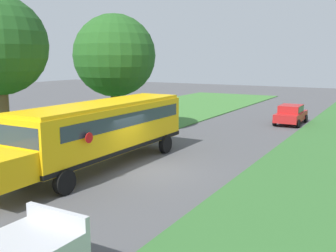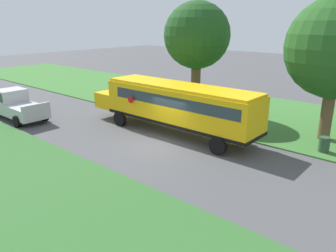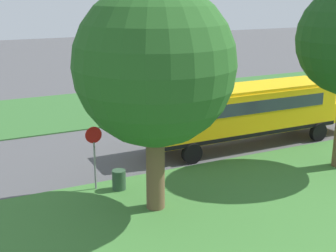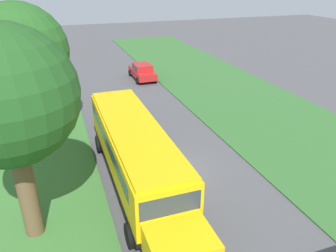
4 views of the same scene
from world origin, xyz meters
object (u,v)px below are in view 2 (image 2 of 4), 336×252
trash_bin (324,145)px  school_bus (176,104)px  oak_tree_beside_bus (197,37)px  pickup_truck (16,104)px

trash_bin → school_bus: bearing=-71.7°
school_bus → trash_bin: school_bus is taller
oak_tree_beside_bus → pickup_truck: bearing=-43.1°
oak_tree_beside_bus → trash_bin: oak_tree_beside_bus is taller
pickup_truck → school_bus: bearing=114.7°
oak_tree_beside_bus → trash_bin: 11.57m
school_bus → trash_bin: 8.75m
school_bus → oak_tree_beside_bus: size_ratio=1.49×
oak_tree_beside_bus → trash_bin: bearing=79.3°
pickup_truck → oak_tree_beside_bus: size_ratio=0.65×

